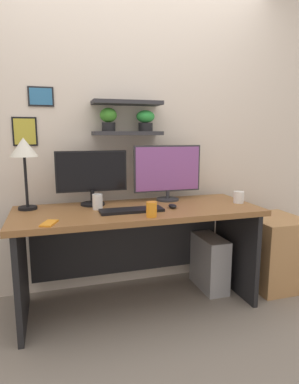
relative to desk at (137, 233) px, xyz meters
name	(u,v)px	position (x,y,z in m)	size (l,w,h in m)	color
ground_plane	(139,304)	(0.00, -0.06, -0.54)	(8.00, 8.00, 0.00)	gray
back_wall_assembly	(123,125)	(-0.01, 0.38, 0.81)	(4.40, 0.24, 2.70)	beige
desk	(137,233)	(0.00, 0.00, 0.00)	(1.76, 0.68, 0.75)	brown
monitor_left	(92,175)	(-0.30, 0.16, 0.43)	(0.53, 0.18, 0.41)	black
monitor_right	(168,171)	(0.30, 0.16, 0.44)	(0.55, 0.18, 0.44)	#2D2D33
keyboard	(132,210)	(-0.07, -0.15, 0.22)	(0.44, 0.14, 0.02)	black
computer_mouse	(173,206)	(0.24, -0.12, 0.22)	(0.06, 0.09, 0.03)	black
desk_lamp	(24,152)	(-0.76, 0.14, 0.61)	(0.19, 0.19, 0.51)	black
cell_phone	(49,223)	(-0.62, -0.31, 0.21)	(0.07, 0.14, 0.01)	orange
coffee_mug	(239,197)	(0.80, -0.10, 0.25)	(0.08, 0.08, 0.09)	white
pen_cup	(152,209)	(0.02, -0.32, 0.26)	(0.07, 0.07, 0.10)	orange
water_cup	(97,202)	(-0.29, 0.00, 0.26)	(0.07, 0.07, 0.11)	white
drawer_cabinet	(273,251)	(1.19, -0.06, -0.25)	(0.44, 0.50, 0.59)	tan
computer_tower_right	(209,262)	(0.64, 0.04, -0.32)	(0.18, 0.40, 0.44)	#99999E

